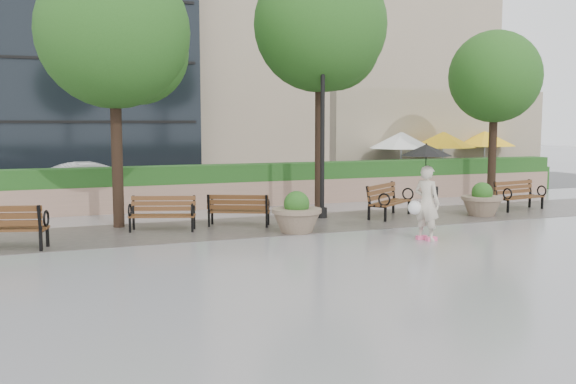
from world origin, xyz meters
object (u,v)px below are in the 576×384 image
object	(u,v)px
lamppost	(322,151)
pedestrian	(426,182)
bench_2	(239,217)
bench_1	(163,221)
bench_3	(389,208)
planter_right	(482,203)
car_right	(96,182)
bench_0	(2,237)
planter_left	(297,216)
bench_4	(519,202)

from	to	relation	value
lamppost	pedestrian	bearing A→B (deg)	-78.38
bench_2	lamppost	bearing A→B (deg)	-143.16
bench_1	pedestrian	world-z (taller)	pedestrian
bench_3	pedestrian	xyz separation A→B (m)	(-1.02, -3.35, 1.05)
bench_1	planter_right	world-z (taller)	planter_right
bench_2	lamppost	size ratio (longest dim) A/B	0.39
bench_3	car_right	xyz separation A→B (m)	(-7.41, 6.61, 0.40)
bench_0	planter_right	world-z (taller)	same
bench_2	bench_3	bearing A→B (deg)	-155.13
bench_2	planter_left	bearing A→B (deg)	151.93
bench_4	car_right	size ratio (longest dim) A/B	0.42
bench_1	car_right	distance (m)	6.67
bench_4	planter_left	size ratio (longest dim) A/B	1.42
planter_right	pedestrian	xyz separation A→B (m)	(-3.67, -2.67, 0.95)
bench_2	bench_4	bearing A→B (deg)	-155.61
bench_1	bench_2	bearing A→B (deg)	20.26
bench_0	car_right	xyz separation A→B (m)	(2.57, 7.70, 0.39)
pedestrian	lamppost	bearing A→B (deg)	-12.95
bench_0	planter_right	xyz separation A→B (m)	(12.64, 0.42, 0.09)
planter_left	car_right	size ratio (longest dim) A/B	0.30
bench_2	pedestrian	distance (m)	4.94
car_right	pedestrian	bearing A→B (deg)	-152.06
bench_1	car_right	world-z (taller)	car_right
lamppost	pedestrian	distance (m)	4.04
bench_1	planter_right	bearing A→B (deg)	14.75
bench_0	pedestrian	size ratio (longest dim) A/B	0.88
pedestrian	planter_right	bearing A→B (deg)	-78.58
planter_left	car_right	xyz separation A→B (m)	(-4.03, 7.96, 0.28)
bench_2	car_right	xyz separation A→B (m)	(-2.99, 6.54, 0.42)
planter_right	car_right	world-z (taller)	car_right
bench_1	pedestrian	size ratio (longest dim) A/B	0.78
planter_left	pedestrian	size ratio (longest dim) A/B	0.56
bench_3	planter_right	bearing A→B (deg)	-50.11
bench_4	pedestrian	bearing A→B (deg)	-159.60
planter_right	lamppost	distance (m)	4.89
lamppost	pedestrian	xyz separation A→B (m)	(0.81, -3.92, -0.55)
bench_0	planter_right	size ratio (longest dim) A/B	1.66
bench_3	planter_left	distance (m)	3.64
bench_0	lamppost	world-z (taller)	lamppost
lamppost	pedestrian	world-z (taller)	lamppost
lamppost	planter_right	bearing A→B (deg)	-15.66
bench_4	pedestrian	world-z (taller)	pedestrian
bench_0	bench_2	distance (m)	5.68
bench_0	lamppost	size ratio (longest dim) A/B	0.45
car_right	bench_1	bearing A→B (deg)	-176.00
bench_4	planter_right	xyz separation A→B (m)	(-1.82, -0.54, 0.12)
planter_left	car_right	world-z (taller)	car_right
car_right	pedestrian	world-z (taller)	pedestrian
bench_2	lamppost	world-z (taller)	lamppost
bench_1	planter_right	distance (m)	9.08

